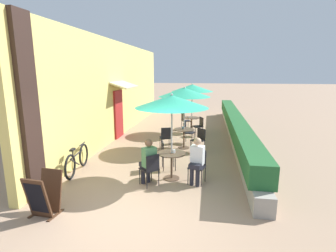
{
  "coord_description": "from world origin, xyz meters",
  "views": [
    {
      "loc": [
        1.56,
        -4.61,
        2.94
      ],
      "look_at": [
        0.15,
        4.45,
        1.0
      ],
      "focal_mm": 28.0,
      "sensor_mm": 36.0,
      "label": 1
    }
  ],
  "objects": [
    {
      "name": "cafe_chair_near_back",
      "position": [
        0.14,
        1.58,
        0.52
      ],
      "size": [
        0.57,
        0.57,
        0.87
      ],
      "rotation": [
        0.0,
        0.0,
        13.35
      ],
      "color": "black",
      "rests_on": "ground_plane"
    },
    {
      "name": "cafe_chair_near_right",
      "position": [
        0.35,
        2.83,
        0.52
      ],
      "size": [
        0.49,
        0.49,
        0.87
      ],
      "rotation": [
        0.0,
        0.0,
        11.25
      ],
      "color": "black",
      "rests_on": "ground_plane"
    },
    {
      "name": "cafe_chair_far_right",
      "position": [
        0.4,
        8.41,
        0.52
      ],
      "size": [
        0.53,
        0.53,
        0.87
      ],
      "rotation": [
        0.0,
        0.0,
        11.44
      ],
      "color": "black",
      "rests_on": "ground_plane"
    },
    {
      "name": "menu_board",
      "position": [
        -1.72,
        -0.09,
        0.44
      ],
      "size": [
        0.57,
        0.68,
        0.9
      ],
      "rotation": [
        0.0,
        0.0,
        -0.11
      ],
      "color": "#422819",
      "rests_on": "ground_plane"
    },
    {
      "name": "seated_patron_near_back",
      "position": [
        0.07,
        1.66,
        0.69
      ],
      "size": [
        0.51,
        0.51,
        1.25
      ],
      "rotation": [
        0.0,
        0.0,
        13.35
      ],
      "color": "#23232D",
      "rests_on": "ground_plane"
    },
    {
      "name": "patio_umbrella_far",
      "position": [
        0.78,
        7.79,
        2.15
      ],
      "size": [
        1.94,
        1.94,
        2.36
      ],
      "color": "#B7B7BC",
      "rests_on": "ground_plane"
    },
    {
      "name": "cafe_chair_far_left",
      "position": [
        1.17,
        7.17,
        0.52
      ],
      "size": [
        0.53,
        0.53,
        0.87
      ],
      "rotation": [
        0.0,
        0.0,
        8.3
      ],
      "color": "black",
      "rests_on": "ground_plane"
    },
    {
      "name": "patio_umbrella_mid",
      "position": [
        0.66,
        5.15,
        2.15
      ],
      "size": [
        1.94,
        1.94,
        2.36
      ],
      "color": "#B7B7BC",
      "rests_on": "ground_plane"
    },
    {
      "name": "cafe_chair_mid_back",
      "position": [
        0.73,
        5.88,
        0.52
      ],
      "size": [
        0.47,
        0.47,
        0.87
      ],
      "rotation": [
        0.0,
        0.0,
        10.8
      ],
      "color": "black",
      "rests_on": "ground_plane"
    },
    {
      "name": "cafe_chair_mid_left",
      "position": [
        0.0,
        4.84,
        0.52
      ],
      "size": [
        0.51,
        0.51,
        0.87
      ],
      "rotation": [
        0.0,
        0.0,
        6.62
      ],
      "color": "black",
      "rests_on": "ground_plane"
    },
    {
      "name": "planter_hedge",
      "position": [
        2.75,
        7.05,
        0.54
      ],
      "size": [
        0.6,
        13.3,
        1.01
      ],
      "color": "gray",
      "rests_on": "ground_plane"
    },
    {
      "name": "seated_patron_near_left",
      "position": [
        1.3,
        1.92,
        0.69
      ],
      "size": [
        0.41,
        0.47,
        1.25
      ],
      "rotation": [
        0.0,
        0.0,
        9.16
      ],
      "color": "#23232D",
      "rests_on": "ground_plane"
    },
    {
      "name": "coffee_cup_mid",
      "position": [
        0.62,
        5.21,
        0.79
      ],
      "size": [
        0.07,
        0.07,
        0.09
      ],
      "color": "teal",
      "rests_on": "patio_table_mid"
    },
    {
      "name": "patio_table_mid",
      "position": [
        0.66,
        5.15,
        0.54
      ],
      "size": [
        0.78,
        0.78,
        0.75
      ],
      "color": "brown",
      "rests_on": "ground_plane"
    },
    {
      "name": "patio_table_near",
      "position": [
        0.61,
        2.15,
        0.54
      ],
      "size": [
        0.78,
        0.78,
        0.75
      ],
      "color": "brown",
      "rests_on": "ground_plane"
    },
    {
      "name": "patio_table_far",
      "position": [
        0.78,
        7.79,
        0.54
      ],
      "size": [
        0.78,
        0.78,
        0.75
      ],
      "color": "brown",
      "rests_on": "ground_plane"
    },
    {
      "name": "cafe_chair_mid_right",
      "position": [
        1.26,
        4.73,
        0.52
      ],
      "size": [
        0.56,
        0.56,
        0.87
      ],
      "rotation": [
        0.0,
        0.0,
        8.71
      ],
      "color": "black",
      "rests_on": "ground_plane"
    },
    {
      "name": "coffee_cup_far",
      "position": [
        0.69,
        7.66,
        0.79
      ],
      "size": [
        0.07,
        0.07,
        0.09
      ],
      "color": "white",
      "rests_on": "patio_table_far"
    },
    {
      "name": "cafe_facade_wall",
      "position": [
        -2.54,
        7.01,
        2.09
      ],
      "size": [
        0.98,
        14.3,
        4.2
      ],
      "color": "#E0CC6B",
      "rests_on": "ground_plane"
    },
    {
      "name": "cafe_chair_near_left",
      "position": [
        1.33,
        2.03,
        0.52
      ],
      "size": [
        0.49,
        0.49,
        0.87
      ],
      "rotation": [
        0.0,
        0.0,
        9.16
      ],
      "color": "black",
      "rests_on": "ground_plane"
    },
    {
      "name": "ground_plane",
      "position": [
        0.0,
        0.0,
        0.0
      ],
      "size": [
        120.0,
        120.0,
        0.0
      ],
      "primitive_type": "plane",
      "color": "#9E7F66"
    },
    {
      "name": "patio_umbrella_near",
      "position": [
        0.61,
        2.15,
        2.15
      ],
      "size": [
        1.94,
        1.94,
        2.36
      ],
      "color": "#B7B7BC",
      "rests_on": "ground_plane"
    },
    {
      "name": "bicycle_leaning",
      "position": [
        -2.2,
        2.2,
        0.37
      ],
      "size": [
        0.28,
        1.77,
        0.8
      ],
      "rotation": [
        0.0,
        0.0,
        0.12
      ],
      "color": "black",
      "rests_on": "ground_plane"
    },
    {
      "name": "coffee_cup_near",
      "position": [
        0.67,
        2.15,
        0.79
      ],
      "size": [
        0.07,
        0.07,
        0.09
      ],
      "color": "white",
      "rests_on": "patio_table_near"
    }
  ]
}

